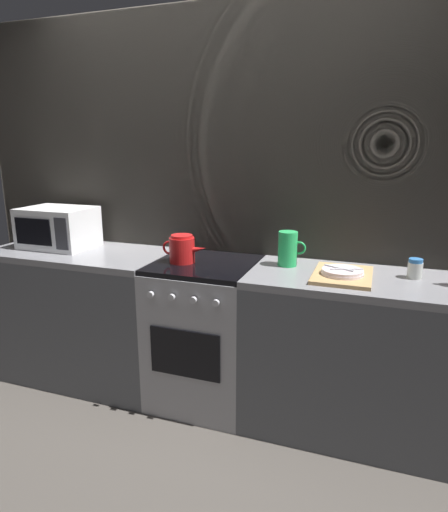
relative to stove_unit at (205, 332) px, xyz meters
name	(u,v)px	position (x,y,z in m)	size (l,w,h in m)	color
ground_plane	(206,397)	(0.00, 0.00, -0.45)	(8.00, 8.00, 0.00)	#47423D
back_wall	(223,205)	(0.00, 0.32, 0.75)	(3.60, 0.05, 2.40)	#A39989
counter_left	(84,314)	(-0.90, 0.00, 0.00)	(1.20, 0.60, 0.90)	#515459
stove_unit	(205,332)	(0.00, 0.00, 0.00)	(0.60, 0.63, 0.90)	#9E9EA3
counter_right	(356,355)	(0.90, 0.00, 0.00)	(1.20, 0.60, 0.90)	#515459
microwave	(58,228)	(-1.08, 0.04, 0.59)	(0.46, 0.35, 0.27)	white
kettle	(182,249)	(-0.12, -0.04, 0.53)	(0.28, 0.15, 0.17)	red
pitcher	(288,249)	(0.48, 0.10, 0.55)	(0.16, 0.11, 0.20)	green
dish_pile	(342,274)	(0.80, -0.03, 0.47)	(0.30, 0.40, 0.06)	tan
spice_jar	(415,269)	(1.16, 0.08, 0.50)	(0.08, 0.08, 0.10)	silver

